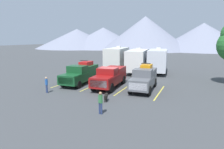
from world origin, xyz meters
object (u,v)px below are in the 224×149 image
Objects in this scene: camper_trailer_a at (117,58)px; pickup_truck_b at (110,76)px; camper_trailer_b at (137,60)px; pickup_truck_c at (144,78)px; person_b at (46,84)px; dog at (106,96)px; camper_trailer_c at (158,60)px; person_a at (100,101)px; pickup_truck_a at (81,73)px.

pickup_truck_b is at bearing -72.08° from camper_trailer_a.
pickup_truck_b is at bearing -91.43° from camper_trailer_b.
pickup_truck_c reaches higher than person_b.
pickup_truck_c is 5.34m from dog.
dog is (4.95, -14.67, -1.61)m from camper_trailer_a.
camper_trailer_c is 4.96× the size of person_b.
camper_trailer_b is 5.20× the size of person_a.
camper_trailer_b is 17.03m from person_a.
person_a is at bearing -82.29° from camper_trailer_b.
pickup_truck_c is at bearing -54.81° from camper_trailer_a.
person_b is (-7.71, -14.87, -1.10)m from camper_trailer_c.
pickup_truck_a is 12.26m from camper_trailer_c.
camper_trailer_a is at bearing 171.71° from camper_trailer_b.
pickup_truck_a reaches higher than person_a.
pickup_truck_a is at bearing 176.34° from pickup_truck_b.
pickup_truck_c is at bearing 81.89° from person_a.
pickup_truck_b is 7.02× the size of dog.
camper_trailer_a is 9.38× the size of dog.
pickup_truck_a reaches higher than pickup_truck_b.
pickup_truck_a is at bearing -178.99° from pickup_truck_c.
pickup_truck_a is at bearing 130.05° from person_a.
camper_trailer_c is (6.86, 10.12, 0.82)m from pickup_truck_a.
person_a reaches higher than person_b.
camper_trailer_b reaches higher than pickup_truck_b.
dog is at bearing -0.43° from person_b.
camper_trailer_a is 5.00× the size of person_a.
person_a is at bearing -91.87° from camper_trailer_c.
camper_trailer_a is 18.33m from person_a.
camper_trailer_c is 4.85× the size of person_a.
pickup_truck_a is at bearing 79.87° from person_b.
camper_trailer_a is (-6.88, 9.75, 0.86)m from pickup_truck_c.
pickup_truck_b is 9.65m from camper_trailer_b.
person_b is (-1.34, -14.62, -1.17)m from camper_trailer_a.
camper_trailer_c is (2.86, 0.76, 0.03)m from camper_trailer_b.
pickup_truck_a is 3.81× the size of person_b.
dog is at bearing -111.35° from pickup_truck_c.
pickup_truck_a is 3.73× the size of person_a.
pickup_truck_c is 3.50× the size of person_b.
camper_trailer_a is (0.49, 9.88, 0.89)m from pickup_truck_a.
person_b is (-0.85, -4.74, -0.29)m from pickup_truck_a.
pickup_truck_b is (3.77, -0.24, -0.02)m from pickup_truck_a.
camper_trailer_c reaches higher than person_a.
camper_trailer_b is (4.01, 9.37, 0.79)m from pickup_truck_a.
camper_trailer_a is at bearing 108.66° from dog.
pickup_truck_c is at bearing 5.88° from pickup_truck_b.
person_a is (-1.08, -7.61, -0.30)m from pickup_truck_c.
person_b is (-7.13, 2.74, -0.02)m from person_a.
pickup_truck_c reaches higher than pickup_truck_b.
camper_trailer_c reaches higher than pickup_truck_a.
pickup_truck_a is 6.99× the size of dog.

